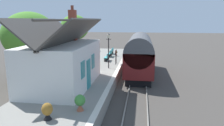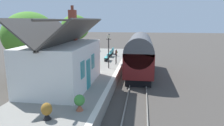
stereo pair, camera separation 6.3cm
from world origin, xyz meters
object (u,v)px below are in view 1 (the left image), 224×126
(train, at_px, (139,54))
(planter_bench_right, at_px, (94,61))
(tree_behind_building, at_px, (30,36))
(bench_platform_end, at_px, (107,57))
(bench_mid_platform, at_px, (112,51))
(lamp_post_platform, at_px, (109,44))
(planter_by_door, at_px, (93,51))
(planter_bench_left, at_px, (47,111))
(station_building, at_px, (63,63))
(planter_edge_far, at_px, (116,53))
(bench_near_building, at_px, (110,53))
(tree_distant, at_px, (75,28))
(station_sign_board, at_px, (116,53))
(planter_corner_building, at_px, (80,102))

(train, height_order, planter_bench_right, train)
(tree_behind_building, bearing_deg, bench_platform_end, -49.53)
(bench_mid_platform, bearing_deg, train, -151.03)
(lamp_post_platform, bearing_deg, planter_by_door, 22.69)
(bench_platform_end, height_order, lamp_post_platform, lamp_post_platform)
(train, distance_m, planter_bench_left, 13.87)
(station_building, bearing_deg, planter_edge_far, -9.78)
(planter_by_door, xyz_separation_m, tree_behind_building, (-10.83, 3.57, 2.91))
(bench_near_building, xyz_separation_m, planter_bench_right, (-5.19, 0.98, -0.07))
(planter_bench_right, relative_size, tree_behind_building, 0.11)
(planter_by_door, height_order, tree_distant, tree_distant)
(planter_edge_far, xyz_separation_m, planter_bench_right, (-5.95, 1.72, 0.05))
(planter_by_door, bearing_deg, bench_platform_end, -150.57)
(station_sign_board, bearing_deg, planter_bench_right, 107.94)
(planter_corner_building, relative_size, planter_by_door, 1.12)
(planter_edge_far, bearing_deg, station_building, 170.22)
(lamp_post_platform, bearing_deg, tree_behind_building, 103.62)
(planter_edge_far, bearing_deg, bench_near_building, 135.62)
(planter_edge_far, distance_m, planter_bench_left, 18.94)
(station_building, relative_size, planter_bench_left, 9.12)
(planter_edge_far, bearing_deg, bench_platform_end, 169.37)
(planter_bench_left, bearing_deg, station_building, 12.81)
(bench_near_building, distance_m, lamp_post_platform, 6.99)
(bench_platform_end, height_order, bench_near_building, same)
(bench_mid_platform, bearing_deg, bench_near_building, -177.30)
(station_building, height_order, bench_platform_end, station_building)
(planter_bench_right, bearing_deg, planter_bench_left, -177.03)
(bench_platform_end, xyz_separation_m, planter_by_door, (5.26, 2.97, -0.05))
(bench_near_building, relative_size, planter_by_door, 1.76)
(train, xyz_separation_m, planter_bench_right, (-0.22, 4.92, -0.85))
(train, xyz_separation_m, bench_near_building, (4.97, 3.94, -0.78))
(station_building, distance_m, planter_bench_left, 5.81)
(planter_corner_building, bearing_deg, train, -13.95)
(planter_bench_left, relative_size, planter_by_door, 1.08)
(bench_platform_end, bearing_deg, lamp_post_platform, -167.83)
(lamp_post_platform, relative_size, tree_behind_building, 0.54)
(planter_bench_left, bearing_deg, planter_corner_building, -45.91)
(planter_corner_building, bearing_deg, planter_edge_far, 0.78)
(train, bearing_deg, station_sign_board, 78.32)
(bench_mid_platform, distance_m, bench_near_building, 2.35)
(bench_near_building, relative_size, planter_bench_right, 1.90)
(planter_corner_building, relative_size, planter_bench_left, 1.04)
(station_building, xyz_separation_m, lamp_post_platform, (5.99, -2.45, 0.76))
(bench_mid_platform, height_order, planter_bench_right, bench_mid_platform)
(bench_mid_platform, distance_m, tree_behind_building, 12.82)
(tree_behind_building, relative_size, tree_distant, 1.00)
(station_building, xyz_separation_m, bench_mid_platform, (14.97, -1.46, -1.23))
(train, bearing_deg, planter_bench_right, 92.56)
(bench_mid_platform, height_order, lamp_post_platform, lamp_post_platform)
(bench_platform_end, relative_size, planter_bench_right, 1.89)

